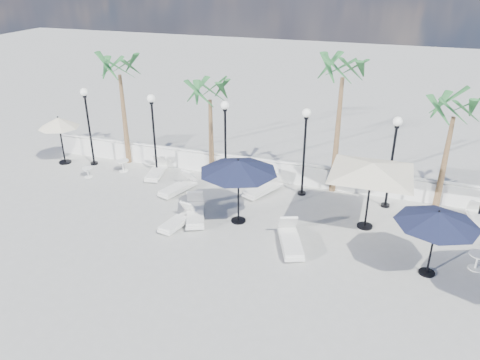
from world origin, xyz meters
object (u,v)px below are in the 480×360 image
(lounger_1, at_px, (178,187))
(lounger_3, at_px, (195,213))
(lounger_0, at_px, (156,171))
(parasol_cream_small, at_px, (59,123))
(parasol_navy_mid, at_px, (438,218))
(parasol_navy_left, at_px, (238,167))
(lounger_5, at_px, (263,187))
(parasol_cream_sq_a, at_px, (373,163))
(lounger_4, at_px, (291,241))
(lounger_2, at_px, (178,221))
(lounger_6, at_px, (478,218))

(lounger_1, bearing_deg, lounger_3, -31.14)
(lounger_0, distance_m, lounger_1, 2.10)
(lounger_3, xyz_separation_m, parasol_cream_small, (-8.47, 3.13, 1.81))
(lounger_3, bearing_deg, parasol_navy_mid, -28.92)
(lounger_1, xyz_separation_m, parasol_navy_left, (3.32, -1.57, 2.08))
(lounger_5, distance_m, parasol_navy_left, 3.39)
(parasol_cream_sq_a, bearing_deg, lounger_4, -136.01)
(lounger_2, height_order, lounger_6, lounger_2)
(parasol_navy_left, height_order, parasol_navy_mid, parasol_navy_left)
(lounger_3, relative_size, parasol_navy_left, 0.74)
(lounger_2, distance_m, lounger_5, 4.40)
(parasol_navy_left, distance_m, parasol_navy_mid, 6.98)
(lounger_5, bearing_deg, parasol_cream_small, -156.18)
(lounger_1, xyz_separation_m, lounger_5, (3.56, 1.11, 0.02))
(lounger_1, height_order, lounger_2, lounger_1)
(lounger_2, height_order, lounger_4, lounger_4)
(lounger_0, height_order, lounger_3, lounger_3)
(lounger_4, relative_size, parasol_cream_sq_a, 0.38)
(lounger_2, relative_size, lounger_6, 1.07)
(lounger_0, xyz_separation_m, parasol_navy_left, (5.03, -2.80, 2.08))
(parasol_navy_mid, height_order, parasol_cream_sq_a, parasol_cream_sq_a)
(lounger_1, relative_size, parasol_navy_left, 0.68)
(lounger_1, bearing_deg, lounger_6, 23.98)
(lounger_3, relative_size, lounger_5, 1.01)
(parasol_navy_mid, xyz_separation_m, parasol_cream_sq_a, (-2.16, 2.37, 0.58))
(lounger_0, height_order, parasol_navy_left, parasol_navy_left)
(lounger_3, distance_m, lounger_5, 3.58)
(lounger_6, bearing_deg, parasol_cream_small, 173.26)
(lounger_0, xyz_separation_m, lounger_6, (13.82, -0.00, -0.02))
(lounger_2, distance_m, lounger_6, 11.54)
(parasol_navy_left, bearing_deg, lounger_2, -152.97)
(lounger_0, distance_m, lounger_2, 4.86)
(lounger_1, bearing_deg, lounger_0, 162.48)
(parasol_cream_small, bearing_deg, lounger_3, -20.27)
(lounger_6, distance_m, parasol_cream_small, 19.03)
(lounger_1, xyz_separation_m, lounger_6, (12.12, 1.22, -0.03))
(lounger_0, bearing_deg, lounger_3, -54.58)
(lounger_0, distance_m, lounger_4, 8.36)
(lounger_6, bearing_deg, parasol_navy_mid, -122.32)
(lounger_3, bearing_deg, parasol_navy_left, -11.06)
(lounger_5, distance_m, parasol_navy_mid, 7.91)
(lounger_1, distance_m, lounger_2, 2.91)
(lounger_3, height_order, parasol_navy_left, parasol_navy_left)
(lounger_5, height_order, parasol_navy_left, parasol_navy_left)
(lounger_0, height_order, lounger_4, lounger_4)
(lounger_3, bearing_deg, lounger_0, 113.93)
(lounger_1, height_order, lounger_3, lounger_3)
(lounger_1, xyz_separation_m, parasol_navy_mid, (10.19, -2.83, 1.80))
(lounger_2, bearing_deg, lounger_4, 10.46)
(lounger_4, height_order, parasol_cream_sq_a, parasol_cream_sq_a)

